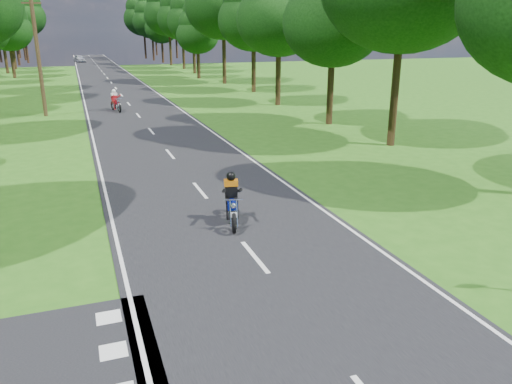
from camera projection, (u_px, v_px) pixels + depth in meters
name	position (u px, v px, depth m)	size (l,w,h in m)	color
ground	(285.00, 294.00, 11.21)	(160.00, 160.00, 0.00)	#285C15
main_road	(111.00, 83.00, 55.94)	(7.00, 140.00, 0.02)	black
road_markings	(111.00, 84.00, 54.22)	(7.40, 140.00, 0.01)	silver
treeline	(111.00, 8.00, 62.86)	(40.00, 115.35, 14.78)	black
telegraph_pole	(38.00, 55.00, 33.07)	(1.20, 0.26, 8.00)	#382616
rider_near_blue	(232.00, 198.00, 15.04)	(0.63, 1.88, 1.57)	navy
rider_far_red	(115.00, 100.00, 36.01)	(0.62, 1.87, 1.56)	#A00C1B
distant_car	(80.00, 59.00, 91.00)	(1.49, 3.71, 1.26)	silver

